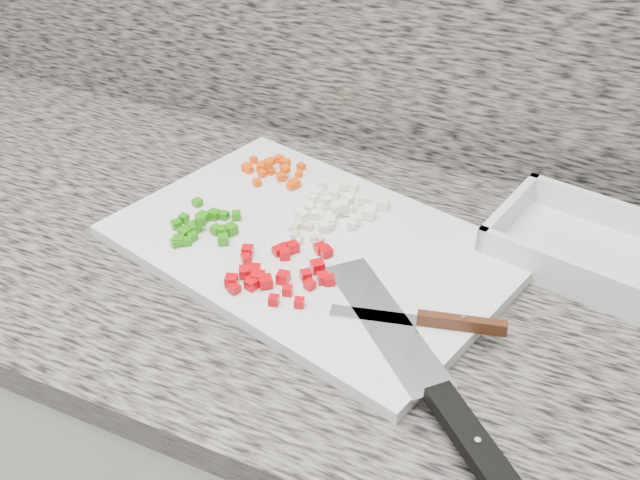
{
  "coord_description": "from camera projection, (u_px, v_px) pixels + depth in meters",
  "views": [
    {
      "loc": [
        0.43,
        0.77,
        1.46
      ],
      "look_at": [
        0.13,
        1.43,
        0.94
      ],
      "focal_mm": 40.0,
      "sensor_mm": 36.0,
      "label": 1
    }
  ],
  "objects": [
    {
      "name": "countertop",
      "position": [
        240.0,
        247.0,
        0.98
      ],
      "size": [
        3.96,
        0.64,
        0.04
      ],
      "primitive_type": "cube",
      "color": "slate",
      "rests_on": "cabinet"
    },
    {
      "name": "cabinet",
      "position": [
        257.0,
        454.0,
        1.25
      ],
      "size": [
        3.92,
        0.62,
        0.86
      ],
      "primitive_type": "cube",
      "color": "white",
      "rests_on": "ground"
    },
    {
      "name": "green_pepper_pile",
      "position": [
        205.0,
        226.0,
        0.95
      ],
      "size": [
        0.1,
        0.11,
        0.02
      ],
      "color": "#247E0B",
      "rests_on": "cutting_board"
    },
    {
      "name": "cutting_board",
      "position": [
        312.0,
        246.0,
        0.94
      ],
      "size": [
        0.57,
        0.46,
        0.02
      ],
      "primitive_type": "cube",
      "rotation": [
        0.0,
        0.0,
        -0.27
      ],
      "color": "silver",
      "rests_on": "countertop"
    },
    {
      "name": "onion_pile",
      "position": [
        339.0,
        205.0,
        0.99
      ],
      "size": [
        0.12,
        0.13,
        0.02
      ],
      "color": "white",
      "rests_on": "cutting_board"
    },
    {
      "name": "garlic_pile",
      "position": [
        308.0,
        230.0,
        0.94
      ],
      "size": [
        0.06,
        0.07,
        0.01
      ],
      "color": "beige",
      "rests_on": "cutting_board"
    },
    {
      "name": "chef_knife",
      "position": [
        441.0,
        398.0,
        0.71
      ],
      "size": [
        0.3,
        0.29,
        0.02
      ],
      "rotation": [
        0.0,
        0.0,
        -0.76
      ],
      "color": "silver",
      "rests_on": "cutting_board"
    },
    {
      "name": "tray",
      "position": [
        590.0,
        251.0,
        0.91
      ],
      "size": [
        0.27,
        0.22,
        0.05
      ],
      "rotation": [
        0.0,
        0.0,
        -0.21
      ],
      "color": "silver",
      "rests_on": "countertop"
    },
    {
      "name": "red_pepper_pile",
      "position": [
        278.0,
        271.0,
        0.87
      ],
      "size": [
        0.14,
        0.13,
        0.01
      ],
      "color": "#C6020C",
      "rests_on": "cutting_board"
    },
    {
      "name": "carrot_pile",
      "position": [
        273.0,
        169.0,
        1.07
      ],
      "size": [
        0.1,
        0.09,
        0.02
      ],
      "color": "#EF4A05",
      "rests_on": "cutting_board"
    },
    {
      "name": "paring_knife",
      "position": [
        439.0,
        321.0,
        0.8
      ],
      "size": [
        0.2,
        0.06,
        0.02
      ],
      "rotation": [
        0.0,
        0.0,
        0.23
      ],
      "color": "silver",
      "rests_on": "cutting_board"
    }
  ]
}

